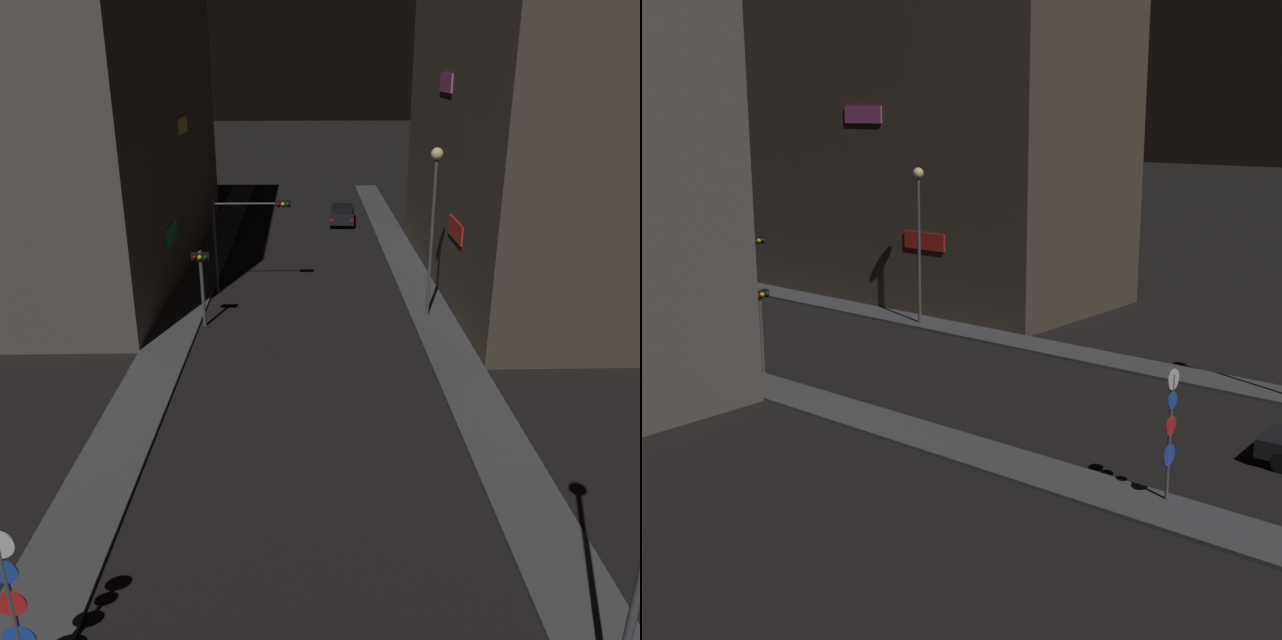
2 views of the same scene
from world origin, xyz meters
TOP-DOWN VIEW (x-y plane):
  - sidewalk_left at (-6.09, 32.23)m, footprint 2.09×68.46m
  - sidewalk_right at (6.09, 32.23)m, footprint 2.09×68.46m
  - building_facade_right at (12.62, 35.34)m, footprint 11.04×22.01m
  - far_car at (2.84, 50.27)m, footprint 2.12×4.57m
  - traffic_light_overhead at (-3.22, 34.15)m, footprint 4.09×0.41m
  - traffic_light_left_kerb at (-4.79, 29.29)m, footprint 0.80×0.42m
  - sign_pole_left at (-5.46, 10.22)m, footprint 0.63×0.10m
  - street_lamp_far_block at (5.82, 30.13)m, footprint 0.55×0.55m

SIDE VIEW (x-z plane):
  - sidewalk_left at x=-6.09m, z-range 0.00..0.13m
  - sidewalk_right at x=6.09m, z-range 0.00..0.13m
  - far_car at x=2.84m, z-range 0.02..1.44m
  - sign_pole_left at x=-5.46m, z-range 0.36..4.18m
  - traffic_light_left_kerb at x=-4.79m, z-range 0.80..4.44m
  - traffic_light_overhead at x=-3.22m, z-range 1.15..6.19m
  - street_lamp_far_block at x=5.82m, z-range 1.74..9.66m
  - building_facade_right at x=12.62m, z-range 0.00..23.05m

